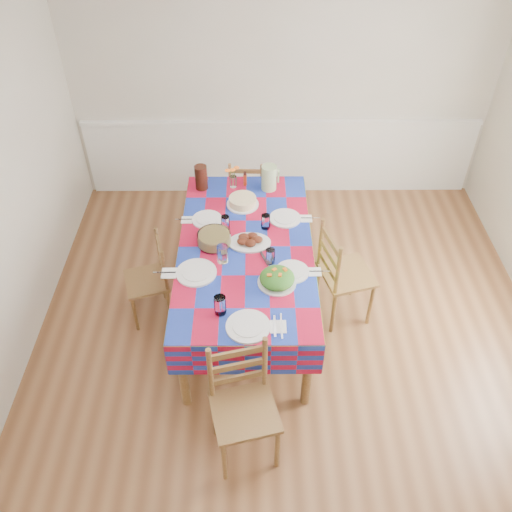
{
  "coord_description": "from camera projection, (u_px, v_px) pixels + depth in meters",
  "views": [
    {
      "loc": [
        -0.31,
        -2.91,
        3.78
      ],
      "look_at": [
        -0.29,
        0.3,
        0.89
      ],
      "focal_mm": 38.0,
      "sensor_mm": 36.0,
      "label": 1
    }
  ],
  "objects": [
    {
      "name": "flower_vase",
      "position": [
        233.0,
        179.0,
        5.1
      ],
      "size": [
        0.14,
        0.11,
        0.22
      ],
      "color": "white",
      "rests_on": "dining_table"
    },
    {
      "name": "salad_platter",
      "position": [
        277.0,
        278.0,
        4.16
      ],
      "size": [
        0.3,
        0.3,
        0.13
      ],
      "color": "white",
      "rests_on": "dining_table"
    },
    {
      "name": "cake",
      "position": [
        243.0,
        202.0,
        4.92
      ],
      "size": [
        0.29,
        0.29,
        0.08
      ],
      "color": "white",
      "rests_on": "dining_table"
    },
    {
      "name": "setting_left_near",
      "position": [
        205.0,
        266.0,
        4.29
      ],
      "size": [
        0.59,
        0.35,
        0.16
      ],
      "rotation": [
        0.0,
        0.0,
        1.57
      ],
      "color": "white",
      "rests_on": "dining_table"
    },
    {
      "name": "setting_right_near",
      "position": [
        285.0,
        266.0,
        4.3
      ],
      "size": [
        0.51,
        0.29,
        0.13
      ],
      "rotation": [
        0.0,
        0.0,
        -1.57
      ],
      "color": "white",
      "rests_on": "dining_table"
    },
    {
      "name": "tea_pitcher",
      "position": [
        201.0,
        177.0,
        5.07
      ],
      "size": [
        0.12,
        0.12,
        0.24
      ],
      "primitive_type": "cylinder",
      "color": "black",
      "rests_on": "dining_table"
    },
    {
      "name": "setting_right_far",
      "position": [
        279.0,
        219.0,
        4.74
      ],
      "size": [
        0.53,
        0.3,
        0.13
      ],
      "rotation": [
        0.0,
        0.0,
        -1.57
      ],
      "color": "white",
      "rests_on": "dining_table"
    },
    {
      "name": "hot_sauce",
      "position": [
        245.0,
        179.0,
        5.14
      ],
      "size": [
        0.03,
        0.03,
        0.14
      ],
      "primitive_type": "cylinder",
      "color": "#B12D0E",
      "rests_on": "dining_table"
    },
    {
      "name": "name_card",
      "position": [
        242.0,
        337.0,
        3.78
      ],
      "size": [
        0.09,
        0.03,
        0.02
      ],
      "primitive_type": "cube",
      "color": "white",
      "rests_on": "dining_table"
    },
    {
      "name": "chair_left",
      "position": [
        151.0,
        280.0,
        4.78
      ],
      "size": [
        0.45,
        0.46,
        0.85
      ],
      "rotation": [
        0.0,
        0.0,
        -1.28
      ],
      "color": "brown",
      "rests_on": "room"
    },
    {
      "name": "wainscot",
      "position": [
        280.0,
        155.0,
        6.21
      ],
      "size": [
        4.41,
        0.06,
        0.92
      ],
      "color": "white",
      "rests_on": "room"
    },
    {
      "name": "setting_left_far",
      "position": [
        213.0,
        221.0,
        4.73
      ],
      "size": [
        0.49,
        0.29,
        0.13
      ],
      "rotation": [
        0.0,
        0.0,
        1.57
      ],
      "color": "white",
      "rests_on": "dining_table"
    },
    {
      "name": "pasta_bowl",
      "position": [
        214.0,
        239.0,
        4.51
      ],
      "size": [
        0.28,
        0.28,
        0.1
      ],
      "color": "white",
      "rests_on": "dining_table"
    },
    {
      "name": "chair_right",
      "position": [
        342.0,
        275.0,
        4.73
      ],
      "size": [
        0.53,
        0.54,
        1.0
      ],
      "rotation": [
        0.0,
        0.0,
        1.85
      ],
      "color": "brown",
      "rests_on": "room"
    },
    {
      "name": "serving_utensils",
      "position": [
        264.0,
        253.0,
        4.45
      ],
      "size": [
        0.14,
        0.31,
        0.01
      ],
      "color": "black",
      "rests_on": "dining_table"
    },
    {
      "name": "green_pitcher",
      "position": [
        269.0,
        178.0,
        5.06
      ],
      "size": [
        0.14,
        0.14,
        0.24
      ],
      "primitive_type": "cylinder",
      "color": "#AFCF92",
      "rests_on": "dining_table"
    },
    {
      "name": "chair_near",
      "position": [
        243.0,
        406.0,
        3.75
      ],
      "size": [
        0.53,
        0.51,
        1.0
      ],
      "rotation": [
        0.0,
        0.0,
        0.24
      ],
      "color": "brown",
      "rests_on": "room"
    },
    {
      "name": "room",
      "position": [
        298.0,
        235.0,
        3.79
      ],
      "size": [
        4.58,
        5.08,
        2.78
      ],
      "color": "brown",
      "rests_on": "ground"
    },
    {
      "name": "dining_table",
      "position": [
        246.0,
        255.0,
        4.58
      ],
      "size": [
        1.13,
        2.1,
        0.82
      ],
      "color": "brown",
      "rests_on": "room"
    },
    {
      "name": "meat_platter",
      "position": [
        249.0,
        241.0,
        4.53
      ],
      "size": [
        0.36,
        0.26,
        0.07
      ],
      "color": "white",
      "rests_on": "dining_table"
    },
    {
      "name": "chair_far",
      "position": [
        247.0,
        193.0,
        5.77
      ],
      "size": [
        0.39,
        0.37,
        0.85
      ],
      "rotation": [
        0.0,
        0.0,
        3.1
      ],
      "color": "brown",
      "rests_on": "room"
    },
    {
      "name": "setting_near_head",
      "position": [
        239.0,
        318.0,
        3.88
      ],
      "size": [
        0.52,
        0.35,
        0.15
      ],
      "color": "white",
      "rests_on": "dining_table"
    }
  ]
}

